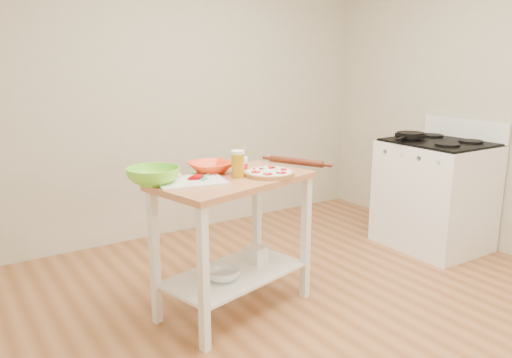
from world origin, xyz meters
The scene contains 15 objects.
room_shell centered at (0.00, 0.00, 1.35)m, with size 4.04×4.54×2.74m.
prep_island centered at (-0.44, 0.61, 0.64)m, with size 1.10×0.76×0.90m.
gas_stove centered at (1.64, 0.65, 0.47)m, with size 0.72×0.84×1.11m.
skillet centered at (1.49, 0.84, 0.97)m, with size 0.41×0.27×0.03m.
pizza centered at (-0.21, 0.53, 0.92)m, with size 0.33×0.33×0.05m.
cutting_board centered at (-0.71, 0.65, 0.91)m, with size 0.45×0.38×0.04m.
spatula centered at (-0.62, 0.65, 0.92)m, with size 0.12×0.13×0.01m.
knife centered at (-0.87, 0.78, 0.92)m, with size 0.27×0.03×0.01m.
orange_bowl centered at (-0.49, 0.81, 0.93)m, with size 0.28×0.28×0.07m, color #FF4416.
green_bowl centered at (-0.92, 0.73, 0.95)m, with size 0.31×0.31×0.10m, color #7EE734.
beer_pint centered at (-0.41, 0.59, 0.99)m, with size 0.08×0.08×0.17m.
yogurt_tub centered at (-0.35, 0.66, 0.96)m, with size 0.09×0.09×0.20m.
rolling_pin centered at (0.12, 0.68, 0.92)m, with size 0.05×0.05×0.41m, color #5A2614.
shelf_glass_bowl centered at (-0.55, 0.55, 0.30)m, with size 0.23×0.23×0.07m, color silver.
shelf_bin centered at (-0.22, 0.66, 0.32)m, with size 0.11×0.11×0.11m, color white.
Camera 1 is at (-1.99, -2.00, 1.62)m, focal length 35.00 mm.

